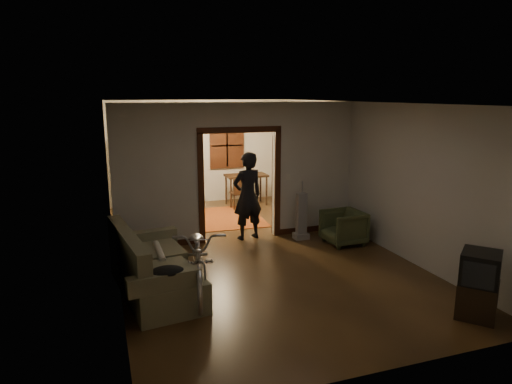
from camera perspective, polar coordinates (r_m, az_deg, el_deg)
name	(u,v)px	position (r m, az deg, el deg)	size (l,w,h in m)	color
floor	(251,249)	(8.93, -0.63, -7.16)	(5.00, 8.50, 0.01)	#362211
ceiling	(251,103)	(8.43, -0.68, 11.11)	(5.00, 8.50, 0.01)	white
wall_back	(202,152)	(12.63, -6.78, 5.01)	(5.00, 0.02, 2.80)	beige
wall_left	(112,187)	(8.15, -17.58, 0.58)	(0.02, 8.50, 2.80)	beige
wall_right	(366,171)	(9.64, 13.60, 2.54)	(0.02, 8.50, 2.80)	beige
partition_wall	(239,172)	(9.27, -2.12, 2.50)	(5.00, 0.14, 2.80)	beige
door_casing	(239,187)	(9.33, -2.11, 0.69)	(1.74, 0.20, 2.32)	#36180C
far_window	(227,146)	(12.74, -3.66, 5.82)	(0.98, 0.06, 1.28)	black
chandelier	(217,120)	(10.84, -4.89, 8.93)	(0.24, 0.24, 0.24)	#FFE0A5
light_switch	(288,177)	(9.58, 4.04, 1.89)	(0.08, 0.01, 0.12)	silver
sofa	(155,261)	(7.08, -12.48, -8.47)	(0.97, 2.15, 0.99)	brown
rolled_paper	(159,252)	(7.36, -11.99, -7.35)	(0.11, 0.11, 0.87)	beige
jacket	(167,271)	(6.18, -11.07, -9.70)	(0.44, 0.33, 0.13)	black
bicycle	(199,258)	(6.96, -7.11, -8.20)	(0.72, 2.08, 1.09)	silver
armchair	(343,227)	(9.31, 10.86, -4.35)	(0.73, 0.75, 0.68)	#404929
tv_stand	(477,299)	(6.99, 25.91, -11.98)	(0.53, 0.49, 0.49)	black
crt_tv	(480,269)	(6.83, 26.25, -8.58)	(0.53, 0.47, 0.46)	black
vacuum	(301,216)	(9.46, 5.70, -3.01)	(0.30, 0.24, 0.97)	gray
person	(248,196)	(9.34, -1.07, -0.50)	(0.66, 0.43, 1.81)	black
oriental_rug	(227,217)	(11.14, -3.63, -3.19)	(1.62, 2.12, 0.02)	maroon
locker	(153,172)	(12.21, -12.70, 2.49)	(0.96, 0.54, 1.93)	#253620
globe	(152,134)	(12.09, -12.91, 7.05)	(0.25, 0.25, 0.25)	#1E5972
desk	(246,190)	(12.34, -1.23, 0.26)	(1.10, 0.62, 0.82)	black
desk_chair	(238,193)	(11.92, -2.24, -0.13)	(0.37, 0.37, 0.84)	black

